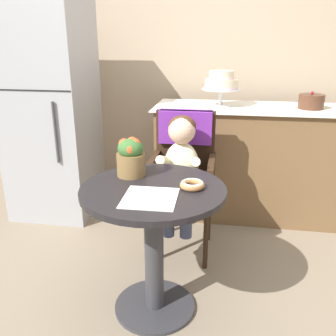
{
  "coord_description": "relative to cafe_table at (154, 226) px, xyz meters",
  "views": [
    {
      "loc": [
        0.33,
        -1.63,
        1.41
      ],
      "look_at": [
        0.05,
        0.15,
        0.77
      ],
      "focal_mm": 39.2,
      "sensor_mm": 36.0,
      "label": 1
    }
  ],
  "objects": [
    {
      "name": "seated_child",
      "position": [
        0.07,
        0.54,
        0.17
      ],
      "size": [
        0.27,
        0.32,
        0.73
      ],
      "color": "beige",
      "rests_on": "ground"
    },
    {
      "name": "cafe_table",
      "position": [
        0.0,
        0.0,
        0.0
      ],
      "size": [
        0.72,
        0.72,
        0.72
      ],
      "color": "black",
      "rests_on": "ground"
    },
    {
      "name": "tiered_cake_stand",
      "position": [
        0.28,
        1.3,
        0.57
      ],
      "size": [
        0.3,
        0.3,
        0.27
      ],
      "color": "silver",
      "rests_on": "display_counter"
    },
    {
      "name": "wicker_chair",
      "position": [
        0.07,
        0.7,
        0.13
      ],
      "size": [
        0.42,
        0.45,
        0.95
      ],
      "rotation": [
        0.0,
        0.0,
        0.03
      ],
      "color": "#332114",
      "rests_on": "ground"
    },
    {
      "name": "round_layer_cake",
      "position": [
        0.97,
        1.3,
        0.45
      ],
      "size": [
        0.19,
        0.19,
        0.13
      ],
      "color": "#4C2D1E",
      "rests_on": "display_counter"
    },
    {
      "name": "ground_plane",
      "position": [
        0.0,
        0.0,
        -0.51
      ],
      "size": [
        8.0,
        8.0,
        0.0
      ],
      "primitive_type": "plane",
      "color": "gray"
    },
    {
      "name": "display_counter",
      "position": [
        0.55,
        1.3,
        -0.05
      ],
      "size": [
        1.56,
        0.62,
        0.9
      ],
      "color": "brown",
      "rests_on": "ground"
    },
    {
      "name": "paper_napkin",
      "position": [
        0.01,
        -0.13,
        0.21
      ],
      "size": [
        0.25,
        0.26,
        0.0
      ],
      "primitive_type": "cube",
      "rotation": [
        0.0,
        0.0,
        0.02
      ],
      "color": "white",
      "rests_on": "cafe_table"
    },
    {
      "name": "flower_vase",
      "position": [
        -0.15,
        0.14,
        0.32
      ],
      "size": [
        0.15,
        0.15,
        0.2
      ],
      "color": "brown",
      "rests_on": "cafe_table"
    },
    {
      "name": "donut_front",
      "position": [
        0.19,
        0.02,
        0.23
      ],
      "size": [
        0.12,
        0.12,
        0.03
      ],
      "color": "#AD7542",
      "rests_on": "cafe_table"
    },
    {
      "name": "refrigerator",
      "position": [
        -1.05,
        1.1,
        0.34
      ],
      "size": [
        0.64,
        0.63,
        1.7
      ],
      "color": "#9EA0A5",
      "rests_on": "ground"
    },
    {
      "name": "back_wall",
      "position": [
        0.0,
        1.85,
        0.84
      ],
      "size": [
        4.8,
        0.1,
        2.7
      ],
      "primitive_type": "cube",
      "color": "tan",
      "rests_on": "ground"
    }
  ]
}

